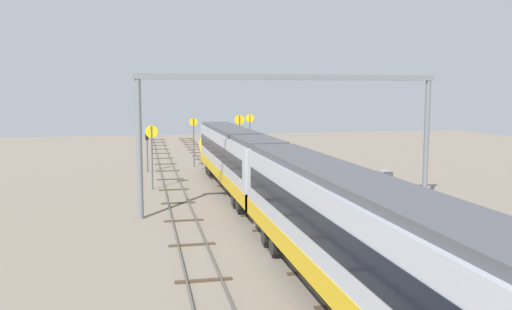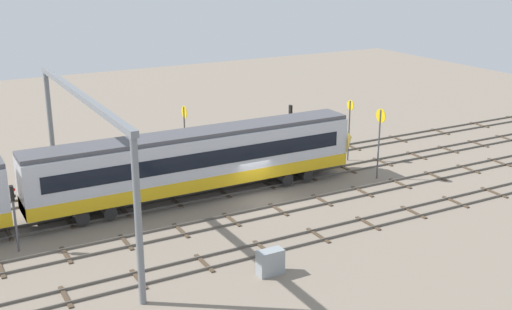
# 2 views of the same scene
# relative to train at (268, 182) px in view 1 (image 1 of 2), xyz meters

# --- Properties ---
(ground_plane) EXTENTS (113.20, 113.20, 0.00)m
(ground_plane) POSITION_rel_train_xyz_m (15.68, -2.41, -2.66)
(ground_plane) COLOR gray
(track_near_foreground) EXTENTS (97.20, 2.40, 0.16)m
(track_near_foreground) POSITION_rel_train_xyz_m (15.68, -9.65, -2.59)
(track_near_foreground) COLOR #59544C
(track_near_foreground) RESTS_ON ground
(track_second_near) EXTENTS (97.20, 2.40, 0.16)m
(track_second_near) POSITION_rel_train_xyz_m (15.68, -4.82, -2.59)
(track_second_near) COLOR #59544C
(track_second_near) RESTS_ON ground
(track_with_train) EXTENTS (97.20, 2.40, 0.16)m
(track_with_train) POSITION_rel_train_xyz_m (15.68, 0.00, -2.59)
(track_with_train) COLOR #59544C
(track_with_train) RESTS_ON ground
(track_second_far) EXTENTS (97.20, 2.40, 0.16)m
(track_second_far) POSITION_rel_train_xyz_m (15.68, 4.82, -2.59)
(track_second_far) COLOR #59544C
(track_second_far) RESTS_ON ground
(train) EXTENTS (50.40, 3.24, 4.80)m
(train) POSITION_rel_train_xyz_m (0.00, 0.00, 0.00)
(train) COLOR #B7BCC6
(train) RESTS_ON ground
(overhead_gantry) EXTENTS (0.40, 20.08, 9.03)m
(overhead_gantry) POSITION_rel_train_xyz_m (3.41, -2.33, 4.19)
(overhead_gantry) COLOR slate
(overhead_gantry) RESTS_ON ground
(speed_sign_near_foreground) EXTENTS (0.14, 1.07, 5.57)m
(speed_sign_near_foreground) POSITION_rel_train_xyz_m (25.77, -2.92, 1.06)
(speed_sign_near_foreground) COLOR #4C4C51
(speed_sign_near_foreground) RESTS_ON ground
(speed_sign_mid_trackside) EXTENTS (0.14, 0.86, 5.22)m
(speed_sign_mid_trackside) POSITION_rel_train_xyz_m (26.54, 1.91, 0.67)
(speed_sign_mid_trackside) COLOR #4C4C51
(speed_sign_mid_trackside) RESTS_ON ground
(speed_sign_far_trackside) EXTENTS (0.14, 1.09, 5.14)m
(speed_sign_far_trackside) POSITION_rel_train_xyz_m (37.88, -6.46, 0.82)
(speed_sign_far_trackside) COLOR #4C4C51
(speed_sign_far_trackside) RESTS_ON ground
(speed_sign_distant_end) EXTENTS (0.14, 1.00, 5.24)m
(speed_sign_distant_end) POSITION_rel_train_xyz_m (13.62, 6.50, 0.81)
(speed_sign_distant_end) COLOR #4C4C51
(speed_sign_distant_end) RESTS_ON ground
(signal_light_trackside_approach) EXTENTS (0.31, 0.32, 4.12)m
(signal_light_trackside_approach) POSITION_rel_train_xyz_m (-1.01, -2.88, 0.06)
(signal_light_trackside_approach) COLOR #4C4C51
(signal_light_trackside_approach) RESTS_ON ground
(signal_light_trackside_departure) EXTENTS (0.31, 0.32, 4.12)m
(signal_light_trackside_departure) POSITION_rel_train_xyz_m (23.80, 6.80, 0.06)
(signal_light_trackside_departure) COLOR #4C4C51
(signal_light_trackside_departure) RESTS_ON ground
(relay_cabinet) EXTENTS (1.48, 0.73, 1.42)m
(relay_cabinet) POSITION_rel_train_xyz_m (10.56, -12.50, -1.95)
(relay_cabinet) COLOR gray
(relay_cabinet) RESTS_ON ground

